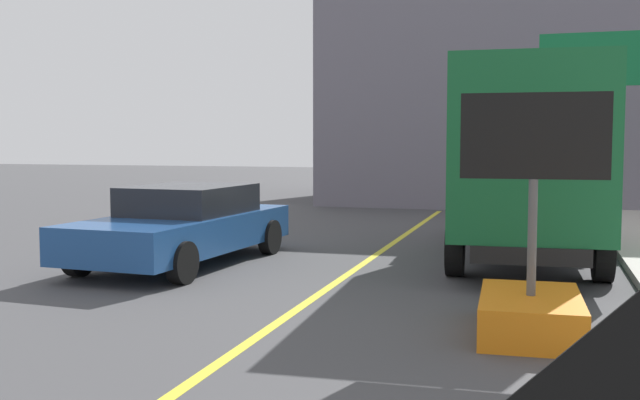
% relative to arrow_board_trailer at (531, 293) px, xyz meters
% --- Properties ---
extents(arrow_board_trailer, '(1.60, 1.84, 2.70)m').
position_rel_arrow_board_trailer_xyz_m(arrow_board_trailer, '(0.00, 0.00, 0.00)').
color(arrow_board_trailer, orange).
rests_on(arrow_board_trailer, ground).
extents(box_truck, '(2.76, 7.55, 3.43)m').
position_rel_arrow_board_trailer_xyz_m(box_truck, '(-0.18, 5.50, 1.37)').
color(box_truck, black).
rests_on(box_truck, ground).
extents(pickup_car, '(2.39, 5.01, 1.38)m').
position_rel_arrow_board_trailer_xyz_m(pickup_car, '(-5.95, 3.31, 0.22)').
color(pickup_car, navy).
rests_on(pickup_car, ground).
extents(highway_guide_sign, '(2.79, 0.18, 5.00)m').
position_rel_arrow_board_trailer_xyz_m(highway_guide_sign, '(1.89, 10.88, 2.94)').
color(highway_guide_sign, gray).
rests_on(highway_guide_sign, ground).
extents(far_building_block, '(14.86, 9.23, 7.99)m').
position_rel_arrow_board_trailer_xyz_m(far_building_block, '(0.29, 19.60, 3.51)').
color(far_building_block, slate).
rests_on(far_building_block, ground).
extents(traffic_cone_mid_lane, '(0.36, 0.36, 0.72)m').
position_rel_arrow_board_trailer_xyz_m(traffic_cone_mid_lane, '(0.60, -2.87, -0.13)').
color(traffic_cone_mid_lane, black).
rests_on(traffic_cone_mid_lane, ground).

